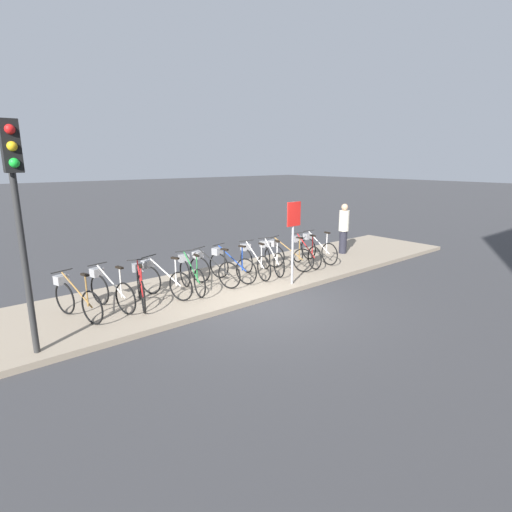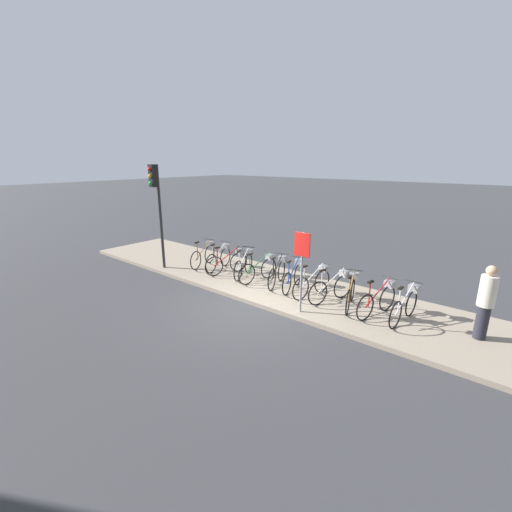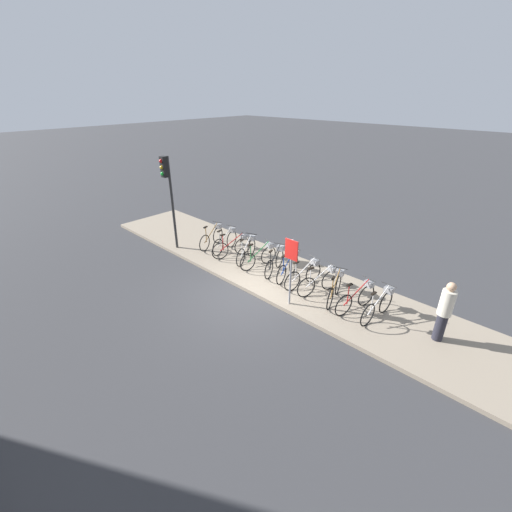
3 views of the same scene
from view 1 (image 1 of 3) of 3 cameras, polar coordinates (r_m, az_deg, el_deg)
The scene contains 17 objects.
ground_plane at distance 9.31m, azimuth 0.62°, elevation -6.69°, with size 120.00×120.00×0.00m, color #38383A.
sidewalk at distance 10.45m, azimuth -4.93°, elevation -4.11°, with size 17.53×3.10×0.12m.
parked_bicycle_0 at distance 8.76m, azimuth -24.46°, elevation -5.39°, with size 0.58×1.58×1.00m.
parked_bicycle_1 at distance 9.05m, azimuth -20.22°, elevation -4.41°, with size 0.53×1.59×1.00m.
parked_bicycle_2 at distance 9.11m, azimuth -16.21°, elevation -3.99°, with size 0.66×1.55×1.00m.
parked_bicycle_3 at distance 9.47m, azimuth -13.29°, elevation -3.15°, with size 0.66×1.55×1.00m.
parked_bicycle_4 at distance 9.76m, azimuth -9.36°, elevation -2.47°, with size 0.46×1.61×1.00m.
parked_bicycle_5 at distance 10.15m, azimuth -6.43°, elevation -1.74°, with size 0.62×1.56×1.00m.
parked_bicycle_6 at distance 10.49m, azimuth -3.81°, elevation -1.19°, with size 0.52×1.59×1.00m.
parked_bicycle_7 at distance 10.87m, azimuth -0.40°, elevation -0.63°, with size 0.46×1.61×1.00m.
parked_bicycle_8 at distance 11.25m, azimuth 2.08°, elevation -0.15°, with size 0.64×1.56×1.00m.
parked_bicycle_9 at distance 11.59m, azimuth 4.27°, elevation 0.22°, with size 0.62×1.56×1.00m.
parked_bicycle_10 at distance 12.11m, azimuth 6.86°, elevation 0.74°, with size 0.54×1.59×1.00m.
parked_bicycle_11 at distance 12.60m, azimuth 8.65°, elevation 1.19°, with size 0.46×1.62×1.00m.
pedestrian at distance 13.82m, azimuth 12.42°, elevation 4.00°, with size 0.34×0.34×1.69m.
traffic_light at distance 6.97m, azimuth -31.05°, elevation 7.80°, with size 0.24×0.40×3.67m.
sign_post at distance 10.00m, azimuth 5.36°, elevation 3.90°, with size 0.44×0.07×2.10m.
Camera 1 is at (-5.70, -6.63, 3.21)m, focal length 28.00 mm.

